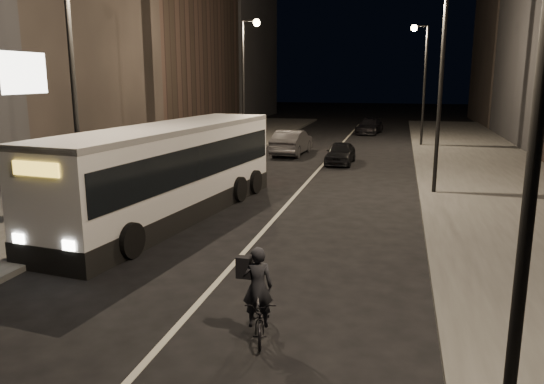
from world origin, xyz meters
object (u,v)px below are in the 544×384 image
Objects in this scene: car_near at (340,153)px; car_mid at (292,142)px; cyclist_on_bicycle at (260,307)px; streetlight_left_near at (79,59)px; streetlight_right_mid at (435,63)px; city_bus at (170,168)px; car_far at (369,126)px; streetlight_right_near at (521,29)px; streetlight_left_far at (247,68)px; streetlight_right_far at (421,69)px.

car_mid is at bearing 141.28° from car_near.
streetlight_left_near is at bearing 127.01° from cyclist_on_bicycle.
streetlight_right_mid is 1.69× the size of car_mid.
city_bus is 9.55m from cyclist_on_bicycle.
streetlight_right_mid reaches higher than cyclist_on_bicycle.
car_mid is 1.07× the size of car_far.
car_far is (6.88, 31.97, -4.71)m from streetlight_left_near.
car_far is at bearing 95.41° from streetlight_right_near.
car_near is at bearing 77.66° from cyclist_on_bicycle.
streetlight_right_mid is 13.33m from streetlight_left_near.
city_bus is (1.73, -15.72, -3.61)m from streetlight_left_far.
cyclist_on_bicycle reaches higher than car_near.
car_mid is (-7.82, 10.14, -4.57)m from streetlight_right_mid.
streetlight_left_near is at bearing 143.12° from streetlight_right_near.
city_bus is (1.73, 2.28, -3.61)m from streetlight_left_near.
streetlight_right_far is 2.24× the size of car_near.
streetlight_right_far reaches higher than city_bus.
streetlight_left_far reaches higher than cyclist_on_bicycle.
streetlight_right_far is at bearing 64.60° from car_near.
streetlight_left_near is 18.92m from car_mid.
streetlight_left_near is 2.24× the size of car_near.
streetlight_left_far is (-10.66, 10.00, 0.00)m from streetlight_right_mid.
city_bus reaches higher than car_near.
streetlight_left_near is 10.16m from cyclist_on_bicycle.
city_bus is 2.70× the size of car_far.
streetlight_right_mid is 16.00m from streetlight_right_far.
streetlight_right_far is at bearing 90.00° from streetlight_right_near.
cyclist_on_bicycle is at bearing -86.31° from car_near.
car_near is (-4.43, -8.73, -4.74)m from streetlight_right_far.
streetlight_right_far is (0.00, 16.00, 0.00)m from streetlight_right_mid.
streetlight_right_mid is 1.00× the size of streetlight_left_far.
streetlight_right_mid reaches higher than car_far.
car_near is (6.24, -2.73, -4.74)m from streetlight_left_far.
city_bus is (-8.93, 10.28, -3.61)m from streetlight_right_near.
streetlight_right_near and streetlight_left_far have the same top height.
car_far is at bearing -103.63° from car_mid.
cyclist_on_bicycle reaches higher than car_far.
streetlight_left_near is at bearing -110.73° from car_near.
streetlight_right_near is 40.42m from car_far.
car_mid is at bearing 2.81° from streetlight_left_far.
streetlight_right_far is 10.00m from car_far.
streetlight_right_near is at bearing -77.74° from car_near.
streetlight_left_far is 5.38m from car_mid.
streetlight_left_far is 16.27m from car_far.
streetlight_left_far is at bearing 92.07° from cyclist_on_bicycle.
streetlight_right_near reaches higher than car_far.
streetlight_left_far is at bearing 90.00° from streetlight_left_near.
streetlight_right_mid is 1.00× the size of streetlight_right_far.
streetlight_right_near is 1.81× the size of car_far.
car_near is at bearing -116.89° from streetlight_right_far.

